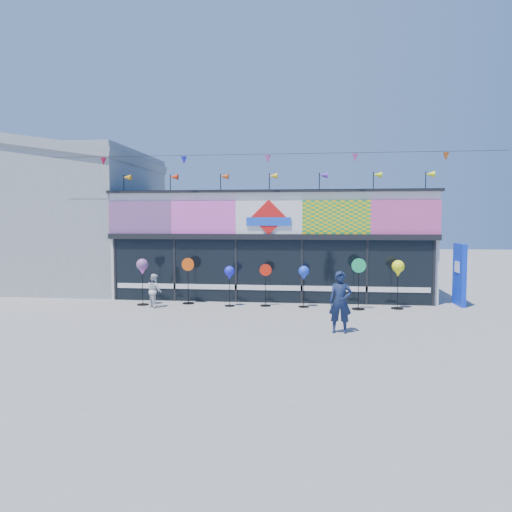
% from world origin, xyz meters
% --- Properties ---
extents(ground, '(80.00, 80.00, 0.00)m').
position_xyz_m(ground, '(0.00, 0.00, 0.00)').
color(ground, gray).
rests_on(ground, ground).
extents(kite_shop, '(16.00, 5.70, 5.31)m').
position_xyz_m(kite_shop, '(0.00, 5.94, 2.05)').
color(kite_shop, silver).
rests_on(kite_shop, ground).
extents(neighbour_building, '(8.18, 7.20, 6.87)m').
position_xyz_m(neighbour_building, '(-10.00, 7.00, 3.20)').
color(neighbour_building, '#97999C').
rests_on(neighbour_building, ground).
extents(blue_sign, '(0.21, 1.09, 2.18)m').
position_xyz_m(blue_sign, '(6.71, 3.60, 1.09)').
color(blue_sign, '#0E32D5').
rests_on(blue_sign, ground).
extents(spinner_0, '(0.42, 0.42, 1.64)m').
position_xyz_m(spinner_0, '(-4.38, 2.37, 1.32)').
color(spinner_0, black).
rests_on(spinner_0, ground).
extents(spinner_1, '(0.46, 0.42, 1.65)m').
position_xyz_m(spinner_1, '(-2.85, 2.83, 0.87)').
color(spinner_1, black).
rests_on(spinner_1, ground).
extents(spinner_2, '(0.36, 0.36, 1.41)m').
position_xyz_m(spinner_2, '(-1.28, 2.49, 1.13)').
color(spinner_2, black).
rests_on(spinner_2, ground).
extents(spinner_3, '(0.41, 0.38, 1.47)m').
position_xyz_m(spinner_3, '(-0.04, 2.66, 0.78)').
color(spinner_3, black).
rests_on(spinner_3, ground).
extents(spinner_4, '(0.36, 0.36, 1.44)m').
position_xyz_m(spinner_4, '(1.29, 2.59, 1.15)').
color(spinner_4, black).
rests_on(spinner_4, ground).
extents(spinner_5, '(0.48, 0.44, 1.72)m').
position_xyz_m(spinner_5, '(3.12, 2.35, 0.91)').
color(spinner_5, black).
rests_on(spinner_5, ground).
extents(spinner_6, '(0.42, 0.42, 1.66)m').
position_xyz_m(spinner_6, '(4.45, 2.63, 1.32)').
color(spinner_6, black).
rests_on(spinner_6, ground).
extents(adult_man, '(0.62, 0.42, 1.65)m').
position_xyz_m(adult_man, '(2.34, -1.27, 0.82)').
color(adult_man, '#131E3D').
rests_on(adult_man, ground).
extents(child, '(0.62, 0.63, 1.16)m').
position_xyz_m(child, '(-3.82, 1.98, 0.58)').
color(child, silver).
rests_on(child, ground).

